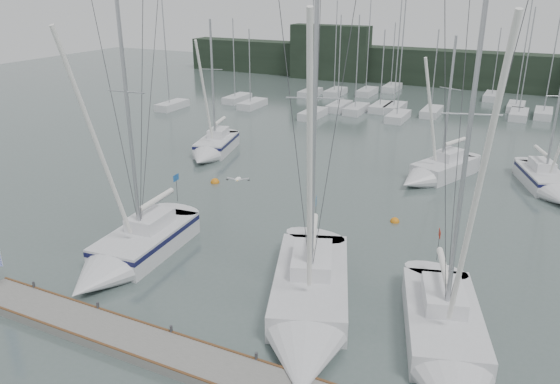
{
  "coord_description": "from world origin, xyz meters",
  "views": [
    {
      "loc": [
        10.41,
        -19.11,
        13.94
      ],
      "look_at": [
        -1.43,
        5.0,
        3.58
      ],
      "focal_mm": 35.0,
      "sensor_mm": 36.0,
      "label": 1
    }
  ],
  "objects_px": {
    "sailboat_near_left": "(127,254)",
    "buoy_b": "(395,222)",
    "sailboat_mid_a": "(212,149)",
    "buoy_c": "(215,183)",
    "sailboat_near_right": "(448,352)",
    "sailboat_mid_d": "(549,185)",
    "sailboat_mid_c": "(433,173)",
    "sailboat_near_center": "(308,314)"
  },
  "relations": [
    {
      "from": "sailboat_near_right",
      "to": "sailboat_mid_a",
      "type": "relative_size",
      "value": 1.35
    },
    {
      "from": "buoy_b",
      "to": "buoy_c",
      "type": "xyz_separation_m",
      "value": [
        -13.91,
        1.11,
        0.0
      ]
    },
    {
      "from": "sailboat_near_left",
      "to": "sailboat_mid_c",
      "type": "distance_m",
      "value": 23.53
    },
    {
      "from": "sailboat_mid_c",
      "to": "sailboat_near_left",
      "type": "bearing_deg",
      "value": -96.87
    },
    {
      "from": "sailboat_near_center",
      "to": "sailboat_mid_d",
      "type": "relative_size",
      "value": 1.46
    },
    {
      "from": "sailboat_mid_c",
      "to": "buoy_b",
      "type": "xyz_separation_m",
      "value": [
        -0.53,
        -8.76,
        -0.59
      ]
    },
    {
      "from": "buoy_b",
      "to": "sailboat_near_right",
      "type": "bearing_deg",
      "value": -66.5
    },
    {
      "from": "sailboat_near_left",
      "to": "buoy_b",
      "type": "relative_size",
      "value": 26.17
    },
    {
      "from": "sailboat_near_left",
      "to": "sailboat_near_right",
      "type": "relative_size",
      "value": 0.93
    },
    {
      "from": "sailboat_near_right",
      "to": "sailboat_near_left",
      "type": "bearing_deg",
      "value": 160.54
    },
    {
      "from": "sailboat_near_center",
      "to": "buoy_c",
      "type": "distance_m",
      "value": 19.12
    },
    {
      "from": "sailboat_near_right",
      "to": "sailboat_mid_a",
      "type": "xyz_separation_m",
      "value": [
        -23.19,
        19.2,
        0.04
      ]
    },
    {
      "from": "buoy_b",
      "to": "sailboat_mid_c",
      "type": "bearing_deg",
      "value": 86.52
    },
    {
      "from": "sailboat_near_right",
      "to": "sailboat_mid_c",
      "type": "bearing_deg",
      "value": 86.22
    },
    {
      "from": "sailboat_mid_a",
      "to": "buoy_c",
      "type": "relative_size",
      "value": 17.98
    },
    {
      "from": "sailboat_mid_c",
      "to": "buoy_c",
      "type": "height_order",
      "value": "sailboat_mid_c"
    },
    {
      "from": "buoy_c",
      "to": "sailboat_near_center",
      "type": "bearing_deg",
      "value": -45.4
    },
    {
      "from": "sailboat_near_right",
      "to": "sailboat_mid_d",
      "type": "relative_size",
      "value": 1.45
    },
    {
      "from": "buoy_b",
      "to": "sailboat_mid_a",
      "type": "bearing_deg",
      "value": 159.2
    },
    {
      "from": "sailboat_near_right",
      "to": "buoy_b",
      "type": "bearing_deg",
      "value": 96.76
    },
    {
      "from": "sailboat_mid_a",
      "to": "buoy_c",
      "type": "xyz_separation_m",
      "value": [
        3.88,
        -5.65,
        -0.61
      ]
    },
    {
      "from": "sailboat_mid_a",
      "to": "sailboat_mid_c",
      "type": "height_order",
      "value": "sailboat_mid_a"
    },
    {
      "from": "sailboat_near_right",
      "to": "buoy_c",
      "type": "relative_size",
      "value": 24.29
    },
    {
      "from": "sailboat_near_center",
      "to": "sailboat_mid_a",
      "type": "distance_m",
      "value": 25.88
    },
    {
      "from": "sailboat_near_center",
      "to": "sailboat_mid_d",
      "type": "distance_m",
      "value": 24.02
    },
    {
      "from": "sailboat_near_center",
      "to": "sailboat_near_left",
      "type": "bearing_deg",
      "value": 155.32
    },
    {
      "from": "sailboat_near_right",
      "to": "sailboat_near_center",
      "type": "bearing_deg",
      "value": 163.83
    },
    {
      "from": "sailboat_near_right",
      "to": "sailboat_mid_a",
      "type": "bearing_deg",
      "value": 123.64
    },
    {
      "from": "buoy_b",
      "to": "sailboat_near_left",
      "type": "bearing_deg",
      "value": -133.83
    },
    {
      "from": "sailboat_mid_c",
      "to": "sailboat_near_center",
      "type": "bearing_deg",
      "value": -69.75
    },
    {
      "from": "sailboat_mid_c",
      "to": "sailboat_mid_d",
      "type": "bearing_deg",
      "value": 30.64
    },
    {
      "from": "sailboat_mid_d",
      "to": "buoy_b",
      "type": "bearing_deg",
      "value": -151.34
    },
    {
      "from": "sailboat_near_center",
      "to": "sailboat_mid_a",
      "type": "height_order",
      "value": "sailboat_near_center"
    },
    {
      "from": "sailboat_mid_a",
      "to": "buoy_b",
      "type": "height_order",
      "value": "sailboat_mid_a"
    },
    {
      "from": "sailboat_mid_d",
      "to": "sailboat_near_left",
      "type": "bearing_deg",
      "value": -153.14
    },
    {
      "from": "sailboat_near_left",
      "to": "sailboat_mid_d",
      "type": "distance_m",
      "value": 29.06
    },
    {
      "from": "sailboat_mid_c",
      "to": "buoy_b",
      "type": "height_order",
      "value": "sailboat_mid_c"
    },
    {
      "from": "sailboat_mid_d",
      "to": "sailboat_mid_a",
      "type": "bearing_deg",
      "value": 165.9
    },
    {
      "from": "sailboat_mid_a",
      "to": "sailboat_mid_c",
      "type": "bearing_deg",
      "value": -7.47
    },
    {
      "from": "sailboat_near_left",
      "to": "sailboat_mid_c",
      "type": "relative_size",
      "value": 1.34
    },
    {
      "from": "buoy_c",
      "to": "buoy_b",
      "type": "bearing_deg",
      "value": -4.56
    },
    {
      "from": "sailboat_near_right",
      "to": "buoy_c",
      "type": "height_order",
      "value": "sailboat_near_right"
    }
  ]
}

